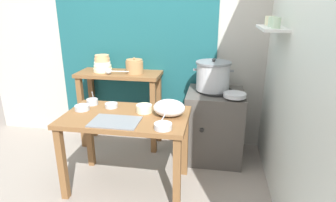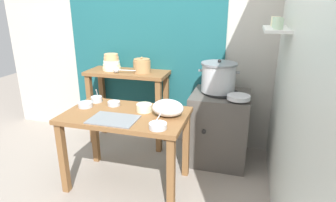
{
  "view_description": "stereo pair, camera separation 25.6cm",
  "coord_description": "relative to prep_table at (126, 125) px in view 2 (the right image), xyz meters",
  "views": [
    {
      "loc": [
        0.8,
        -2.23,
        1.65
      ],
      "look_at": [
        0.39,
        0.16,
        0.82
      ],
      "focal_mm": 30.54,
      "sensor_mm": 36.0,
      "label": 1
    },
    {
      "loc": [
        1.05,
        -2.17,
        1.65
      ],
      "look_at": [
        0.39,
        0.16,
        0.82
      ],
      "focal_mm": 30.54,
      "sensor_mm": 36.0,
      "label": 2
    }
  ],
  "objects": [
    {
      "name": "ladle",
      "position": [
        -0.41,
        0.72,
        0.33
      ],
      "size": [
        0.27,
        0.07,
        0.07
      ],
      "color": "#B7BABF",
      "rests_on": "back_shelf_table"
    },
    {
      "name": "clay_pot",
      "position": [
        -0.15,
        0.82,
        0.37
      ],
      "size": [
        0.2,
        0.2,
        0.18
      ],
      "color": "#A37A4C",
      "rests_on": "back_shelf_table"
    },
    {
      "name": "prep_bowl_2",
      "position": [
        -0.4,
        0.21,
        0.14
      ],
      "size": [
        0.11,
        0.11,
        0.14
      ],
      "color": "#B7BABF",
      "rests_on": "prep_table"
    },
    {
      "name": "stove_block",
      "position": [
        0.78,
        0.69,
        -0.23
      ],
      "size": [
        0.6,
        0.61,
        0.78
      ],
      "color": "#4C4742",
      "rests_on": "ground"
    },
    {
      "name": "steamer_pot",
      "position": [
        0.74,
        0.71,
        0.32
      ],
      "size": [
        0.42,
        0.37,
        0.34
      ],
      "color": "#B7BABF",
      "rests_on": "stove_block"
    },
    {
      "name": "prep_bowl_4",
      "position": [
        -0.43,
        0.05,
        0.14
      ],
      "size": [
        0.13,
        0.13,
        0.05
      ],
      "color": "#B7BABF",
      "rests_on": "prep_table"
    },
    {
      "name": "prep_bowl_3",
      "position": [
        0.38,
        -0.23,
        0.14
      ],
      "size": [
        0.14,
        0.14,
        0.16
      ],
      "color": "#B7BABF",
      "rests_on": "prep_table"
    },
    {
      "name": "wall_back",
      "position": [
        0.05,
        1.09,
        0.69
      ],
      "size": [
        4.4,
        0.12,
        2.6
      ],
      "color": "#B2ADA3",
      "rests_on": "ground"
    },
    {
      "name": "wide_pan",
      "position": [
        0.96,
        0.5,
        0.19
      ],
      "size": [
        0.22,
        0.22,
        0.04
      ],
      "primitive_type": "cylinder",
      "color": "#B7BABF",
      "rests_on": "stove_block"
    },
    {
      "name": "plastic_bag",
      "position": [
        0.38,
        0.04,
        0.19
      ],
      "size": [
        0.28,
        0.21,
        0.15
      ],
      "primitive_type": "ellipsoid",
      "color": "white",
      "rests_on": "prep_table"
    },
    {
      "name": "prep_table",
      "position": [
        0.0,
        0.0,
        0.0
      ],
      "size": [
        1.1,
        0.66,
        0.72
      ],
      "color": "brown",
      "rests_on": "ground"
    },
    {
      "name": "serving_tray",
      "position": [
        -0.03,
        -0.17,
        0.12
      ],
      "size": [
        0.4,
        0.28,
        0.01
      ],
      "primitive_type": "cube",
      "color": "slate",
      "rests_on": "prep_table"
    },
    {
      "name": "ground_plane",
      "position": [
        -0.04,
        -0.01,
        -0.61
      ],
      "size": [
        9.0,
        9.0,
        0.0
      ],
      "primitive_type": "plane",
      "color": "gray"
    },
    {
      "name": "prep_bowl_0",
      "position": [
        0.14,
        0.09,
        0.15
      ],
      "size": [
        0.14,
        0.14,
        0.07
      ],
      "color": "beige",
      "rests_on": "prep_table"
    },
    {
      "name": "bowl_stack_enamel",
      "position": [
        -0.53,
        0.84,
        0.38
      ],
      "size": [
        0.21,
        0.21,
        0.19
      ],
      "color": "beige",
      "rests_on": "back_shelf_table"
    },
    {
      "name": "back_shelf_table",
      "position": [
        -0.33,
        0.82,
        0.07
      ],
      "size": [
        0.96,
        0.4,
        0.9
      ],
      "color": "brown",
      "rests_on": "ground"
    },
    {
      "name": "prep_bowl_1",
      "position": [
        -0.19,
        0.16,
        0.13
      ],
      "size": [
        0.12,
        0.12,
        0.04
      ],
      "color": "#B7BABF",
      "rests_on": "prep_table"
    },
    {
      "name": "wall_right",
      "position": [
        1.36,
        0.19,
        0.69
      ],
      "size": [
        0.3,
        3.2,
        2.6
      ],
      "color": "silver",
      "rests_on": "ground"
    }
  ]
}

